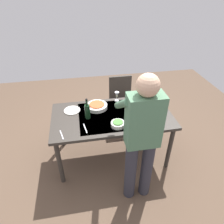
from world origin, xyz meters
The scene contains 16 objects.
ground_plane centered at (0.00, 0.00, 0.00)m, with size 6.00×6.00×0.00m, color brown.
dining_table centered at (0.00, 0.00, 0.70)m, with size 1.65×0.88×0.78m.
chair_near centered at (-0.31, -0.82, 0.53)m, with size 0.40×0.40×0.91m.
person_server centered at (-0.20, 0.70, 0.96)m, with size 0.42×0.61×1.69m.
wine_bottle centered at (0.33, 0.01, 0.89)m, with size 0.07×0.07×0.30m.
wine_glass_left centered at (-0.52, -0.11, 0.88)m, with size 0.07×0.07×0.15m.
wine_glass_right centered at (-0.14, -0.36, 0.88)m, with size 0.07×0.07×0.15m.
water_cup_near_left centered at (-0.33, 0.33, 0.83)m, with size 0.07×0.07×0.11m, color silver.
water_cup_near_right centered at (-0.26, 0.00, 0.83)m, with size 0.08×0.08×0.11m, color silver.
water_cup_far_left centered at (-0.37, -0.34, 0.83)m, with size 0.07×0.07×0.10m, color silver.
serving_bowl_pasta centered at (0.18, -0.21, 0.81)m, with size 0.30×0.30×0.07m.
side_bowl_salad centered at (-0.03, 0.25, 0.81)m, with size 0.18×0.18×0.07m.
dinner_plate_near centered at (0.54, -0.20, 0.78)m, with size 0.23×0.23×0.01m, color silver.
dinner_plate_far centered at (-0.56, 0.08, 0.78)m, with size 0.23×0.23×0.01m, color silver.
table_knife centered at (0.39, 0.23, 0.78)m, with size 0.01×0.20×0.01m, color silver.
table_fork centered at (0.67, 0.31, 0.78)m, with size 0.01×0.18×0.01m, color silver.
Camera 1 is at (0.40, 2.25, 2.40)m, focal length 32.60 mm.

